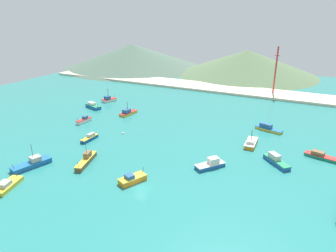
{
  "coord_description": "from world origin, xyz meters",
  "views": [
    {
      "loc": [
        35.3,
        -55.04,
        40.83
      ],
      "look_at": [
        -10.8,
        36.73,
        2.0
      ],
      "focal_mm": 32.76,
      "sensor_mm": 36.0,
      "label": 1
    }
  ],
  "objects_px": {
    "fishing_boat_6": "(276,160)",
    "fishing_boat_14": "(128,113)",
    "fishing_boat_2": "(32,164)",
    "fishing_boat_12": "(251,143)",
    "fishing_boat_13": "(211,164)",
    "fishing_boat_9": "(84,120)",
    "buoy_1": "(123,133)",
    "fishing_boat_3": "(132,179)",
    "fishing_boat_7": "(321,156)",
    "fishing_boat_0": "(109,99)",
    "fishing_boat_5": "(93,106)",
    "fishing_boat_4": "(7,185)",
    "fishing_boat_8": "(86,160)",
    "fishing_boat_10": "(268,128)",
    "fishing_boat_1": "(90,138)",
    "radio_tower": "(276,71)"
  },
  "relations": [
    {
      "from": "fishing_boat_5",
      "to": "fishing_boat_13",
      "type": "xyz_separation_m",
      "value": [
        65.38,
        -28.98,
        -0.0
      ]
    },
    {
      "from": "fishing_boat_12",
      "to": "fishing_boat_6",
      "type": "bearing_deg",
      "value": -46.28
    },
    {
      "from": "fishing_boat_4",
      "to": "buoy_1",
      "type": "height_order",
      "value": "fishing_boat_4"
    },
    {
      "from": "fishing_boat_5",
      "to": "buoy_1",
      "type": "distance_m",
      "value": 35.32
    },
    {
      "from": "fishing_boat_0",
      "to": "fishing_boat_5",
      "type": "xyz_separation_m",
      "value": [
        0.11,
        -11.65,
        -0.04
      ]
    },
    {
      "from": "fishing_boat_4",
      "to": "fishing_boat_12",
      "type": "relative_size",
      "value": 0.98
    },
    {
      "from": "fishing_boat_5",
      "to": "fishing_boat_12",
      "type": "xyz_separation_m",
      "value": [
        72.04,
        -9.07,
        -0.09
      ]
    },
    {
      "from": "fishing_boat_6",
      "to": "fishing_boat_14",
      "type": "relative_size",
      "value": 0.96
    },
    {
      "from": "fishing_boat_6",
      "to": "fishing_boat_8",
      "type": "bearing_deg",
      "value": -153.68
    },
    {
      "from": "fishing_boat_7",
      "to": "buoy_1",
      "type": "xyz_separation_m",
      "value": [
        -63.01,
        -10.35,
        -0.54
      ]
    },
    {
      "from": "fishing_boat_12",
      "to": "buoy_1",
      "type": "relative_size",
      "value": 10.09
    },
    {
      "from": "fishing_boat_12",
      "to": "buoy_1",
      "type": "bearing_deg",
      "value": -166.31
    },
    {
      "from": "fishing_boat_4",
      "to": "fishing_boat_6",
      "type": "height_order",
      "value": "fishing_boat_6"
    },
    {
      "from": "fishing_boat_7",
      "to": "radio_tower",
      "type": "relative_size",
      "value": 0.4
    },
    {
      "from": "fishing_boat_3",
      "to": "fishing_boat_5",
      "type": "height_order",
      "value": "fishing_boat_3"
    },
    {
      "from": "fishing_boat_0",
      "to": "fishing_boat_9",
      "type": "xyz_separation_m",
      "value": [
        9.27,
        -28.03,
        -0.14
      ]
    },
    {
      "from": "fishing_boat_3",
      "to": "fishing_boat_9",
      "type": "relative_size",
      "value": 1.1
    },
    {
      "from": "fishing_boat_12",
      "to": "fishing_boat_3",
      "type": "bearing_deg",
      "value": -121.0
    },
    {
      "from": "fishing_boat_4",
      "to": "fishing_boat_9",
      "type": "bearing_deg",
      "value": 108.56
    },
    {
      "from": "fishing_boat_12",
      "to": "radio_tower",
      "type": "bearing_deg",
      "value": 93.29
    },
    {
      "from": "fishing_boat_13",
      "to": "fishing_boat_14",
      "type": "bearing_deg",
      "value": 148.61
    },
    {
      "from": "fishing_boat_1",
      "to": "fishing_boat_6",
      "type": "xyz_separation_m",
      "value": [
        58.54,
        10.36,
        0.19
      ]
    },
    {
      "from": "buoy_1",
      "to": "fishing_boat_1",
      "type": "bearing_deg",
      "value": -125.51
    },
    {
      "from": "fishing_boat_5",
      "to": "fishing_boat_14",
      "type": "relative_size",
      "value": 1.02
    },
    {
      "from": "fishing_boat_9",
      "to": "buoy_1",
      "type": "bearing_deg",
      "value": -8.57
    },
    {
      "from": "fishing_boat_2",
      "to": "fishing_boat_13",
      "type": "height_order",
      "value": "fishing_boat_2"
    },
    {
      "from": "fishing_boat_4",
      "to": "fishing_boat_12",
      "type": "bearing_deg",
      "value": 47.67
    },
    {
      "from": "fishing_boat_1",
      "to": "fishing_boat_2",
      "type": "distance_m",
      "value": 22.11
    },
    {
      "from": "fishing_boat_3",
      "to": "radio_tower",
      "type": "xyz_separation_m",
      "value": [
        17.94,
        104.47,
        11.62
      ]
    },
    {
      "from": "fishing_boat_1",
      "to": "fishing_boat_2",
      "type": "height_order",
      "value": "fishing_boat_2"
    },
    {
      "from": "fishing_boat_0",
      "to": "fishing_boat_10",
      "type": "xyz_separation_m",
      "value": [
        74.69,
        -4.84,
        -0.1
      ]
    },
    {
      "from": "fishing_boat_6",
      "to": "fishing_boat_10",
      "type": "bearing_deg",
      "value": 104.56
    },
    {
      "from": "fishing_boat_3",
      "to": "radio_tower",
      "type": "distance_m",
      "value": 106.63
    },
    {
      "from": "fishing_boat_0",
      "to": "fishing_boat_6",
      "type": "distance_m",
      "value": 86.76
    },
    {
      "from": "fishing_boat_3",
      "to": "fishing_boat_6",
      "type": "bearing_deg",
      "value": 40.83
    },
    {
      "from": "fishing_boat_3",
      "to": "fishing_boat_12",
      "type": "xyz_separation_m",
      "value": [
        21.85,
        36.36,
        -0.01
      ]
    },
    {
      "from": "fishing_boat_0",
      "to": "fishing_boat_1",
      "type": "height_order",
      "value": "fishing_boat_0"
    },
    {
      "from": "fishing_boat_8",
      "to": "radio_tower",
      "type": "height_order",
      "value": "radio_tower"
    },
    {
      "from": "fishing_boat_12",
      "to": "fishing_boat_10",
      "type": "bearing_deg",
      "value": 80.92
    },
    {
      "from": "fishing_boat_4",
      "to": "fishing_boat_6",
      "type": "bearing_deg",
      "value": 36.98
    },
    {
      "from": "fishing_boat_14",
      "to": "radio_tower",
      "type": "height_order",
      "value": "radio_tower"
    },
    {
      "from": "fishing_boat_7",
      "to": "fishing_boat_13",
      "type": "xyz_separation_m",
      "value": [
        -27.1,
        -19.88,
        0.26
      ]
    },
    {
      "from": "fishing_boat_6",
      "to": "fishing_boat_9",
      "type": "relative_size",
      "value": 1.21
    },
    {
      "from": "fishing_boat_8",
      "to": "buoy_1",
      "type": "bearing_deg",
      "value": 98.32
    },
    {
      "from": "buoy_1",
      "to": "radio_tower",
      "type": "bearing_deg",
      "value": 63.78
    },
    {
      "from": "fishing_boat_2",
      "to": "fishing_boat_12",
      "type": "height_order",
      "value": "fishing_boat_2"
    },
    {
      "from": "fishing_boat_3",
      "to": "fishing_boat_4",
      "type": "distance_m",
      "value": 30.46
    },
    {
      "from": "fishing_boat_7",
      "to": "fishing_boat_13",
      "type": "bearing_deg",
      "value": -143.74
    },
    {
      "from": "fishing_boat_10",
      "to": "radio_tower",
      "type": "bearing_deg",
      "value": 97.04
    },
    {
      "from": "fishing_boat_1",
      "to": "radio_tower",
      "type": "xyz_separation_m",
      "value": [
        45.48,
        88.04,
        11.71
      ]
    }
  ]
}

